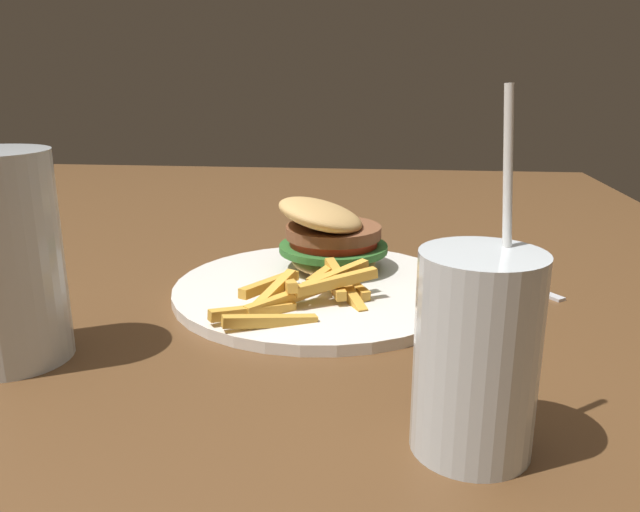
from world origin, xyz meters
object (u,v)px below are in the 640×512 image
Objects in this scene: meal_plate_near at (324,265)px; juice_glass at (476,360)px; spoon at (455,256)px; beer_glass at (2,262)px.

juice_glass is (-0.27, -0.11, 0.03)m from meal_plate_near.
spoon is (0.37, -0.03, -0.05)m from juice_glass.
juice_glass is 0.37m from spoon.
beer_glass is 0.46m from spoon.
meal_plate_near is 0.29m from beer_glass.
juice_glass is at bearing -104.17° from beer_glass.
beer_glass is at bearing 130.66° from meal_plate_near.
meal_plate_near is at bearing 22.70° from juice_glass.
meal_plate_near is 1.72× the size of spoon.
juice_glass reaches higher than beer_glass.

